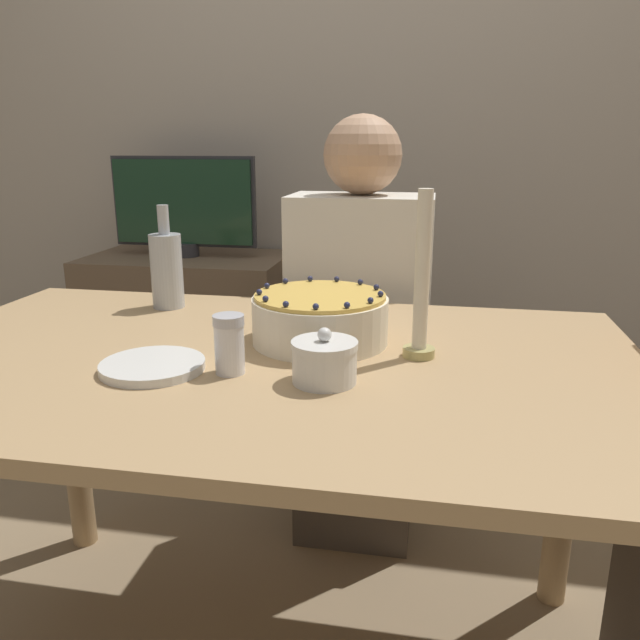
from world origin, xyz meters
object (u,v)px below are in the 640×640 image
object	(u,v)px
sugar_bowl	(324,361)
person_man_blue_shirt	(359,360)
candle	(421,290)
tv_monitor	(184,205)
cake	(320,318)
bottle	(167,269)
sugar_shaker	(229,344)

from	to	relation	value
sugar_bowl	person_man_blue_shirt	world-z (taller)	person_man_blue_shirt
candle	tv_monitor	size ratio (longest dim) A/B	0.57
cake	bottle	bearing A→B (deg)	153.65
tv_monitor	person_man_blue_shirt	bearing A→B (deg)	-33.56
person_man_blue_shirt	sugar_bowl	bearing A→B (deg)	92.38
sugar_bowl	bottle	distance (m)	0.64
cake	bottle	xyz separation A→B (m)	(-0.42, 0.21, 0.05)
cake	candle	size ratio (longest dim) A/B	0.88
sugar_bowl	tv_monitor	bearing A→B (deg)	121.36
sugar_bowl	tv_monitor	xyz separation A→B (m)	(-0.76, 1.24, 0.13)
bottle	tv_monitor	distance (m)	0.87
bottle	candle	bearing A→B (deg)	-23.04
sugar_shaker	candle	xyz separation A→B (m)	(0.33, 0.15, 0.08)
cake	sugar_bowl	bearing A→B (deg)	-77.51
cake	sugar_bowl	size ratio (longest dim) A/B	2.44
candle	bottle	world-z (taller)	candle
sugar_shaker	person_man_blue_shirt	world-z (taller)	person_man_blue_shirt
sugar_shaker	bottle	world-z (taller)	bottle
bottle	person_man_blue_shirt	bearing A→B (deg)	37.45
cake	candle	xyz separation A→B (m)	(0.20, -0.06, 0.08)
bottle	tv_monitor	bearing A→B (deg)	109.47
sugar_bowl	sugar_shaker	xyz separation A→B (m)	(-0.17, 0.01, 0.02)
candle	bottle	size ratio (longest dim) A/B	1.26
sugar_shaker	candle	distance (m)	0.37
candle	person_man_blue_shirt	size ratio (longest dim) A/B	0.25
person_man_blue_shirt	cake	bearing A→B (deg)	88.24
cake	tv_monitor	world-z (taller)	tv_monitor
tv_monitor	sugar_bowl	bearing A→B (deg)	-58.64
sugar_bowl	sugar_shaker	size ratio (longest dim) A/B	1.07
candle	sugar_bowl	bearing A→B (deg)	-133.52
cake	sugar_bowl	world-z (taller)	cake
sugar_shaker	person_man_blue_shirt	size ratio (longest dim) A/B	0.09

